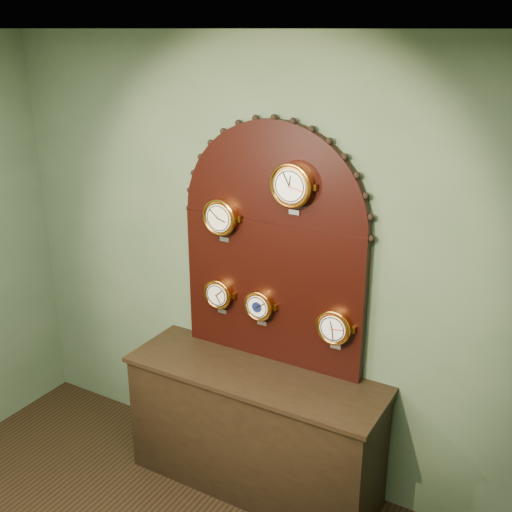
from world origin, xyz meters
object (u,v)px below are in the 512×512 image
Objects in this scene: hygrometer at (219,294)px; roman_clock at (221,217)px; display_board at (273,239)px; tide_clock at (334,327)px; arabic_clock at (292,185)px; shop_counter at (254,431)px; barometer at (260,305)px.

roman_clock is at bearing -1.97° from hygrometer.
display_board reaches higher than tide_clock.
arabic_clock is 1.16× the size of tide_clock.
tide_clock is at bearing 19.02° from shop_counter.
hygrometer is 0.30m from barometer.
tide_clock is at bearing -0.03° from hygrometer.
hygrometer is (-0.03, 0.00, -0.51)m from roman_clock.
display_board is at bearing 11.73° from roman_clock.
arabic_clock is at bearing -179.78° from tide_clock.
arabic_clock is (0.15, -0.07, 0.36)m from display_board.
display_board is 0.43m from barometer.
arabic_clock is 1.24× the size of hygrometer.
barometer is at bearing 179.96° from tide_clock.
display_board is at bearing 90.00° from shop_counter.
hygrometer is 0.79m from tide_clock.
barometer is (-0.05, -0.07, -0.42)m from display_board.
roman_clock is 0.59m from barometer.
hygrometer is at bearing 156.06° from shop_counter.
barometer is (-0.05, 0.15, 0.81)m from shop_counter.
hygrometer is at bearing 179.98° from barometer.
barometer is (-0.21, 0.00, -0.78)m from arabic_clock.
roman_clock reaches higher than tide_clock.
roman_clock reaches higher than shop_counter.
barometer is at bearing 108.71° from shop_counter.
shop_counter is 0.82m from barometer.
hygrometer is at bearing 179.82° from arabic_clock.
hygrometer is 1.01× the size of barometer.
shop_counter is 1.05× the size of display_board.
tide_clock is at bearing 0.03° from roman_clock.
arabic_clock is (0.15, 0.15, 1.58)m from shop_counter.
shop_counter is at bearing -25.51° from roman_clock.
display_board reaches higher than roman_clock.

